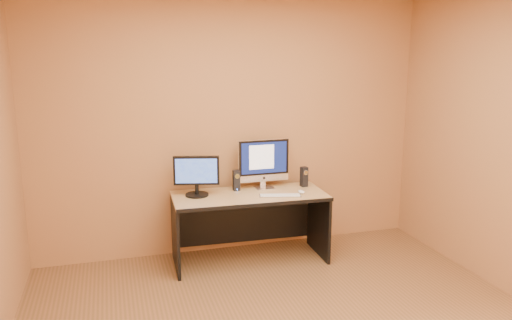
# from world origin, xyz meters

# --- Properties ---
(walls) EXTENTS (4.00, 4.00, 2.60)m
(walls) POSITION_xyz_m (0.00, 0.00, 1.30)
(walls) COLOR #95623C
(walls) RESTS_ON ground
(desk) EXTENTS (1.50, 0.70, 0.68)m
(desk) POSITION_xyz_m (0.06, 1.60, 0.34)
(desk) COLOR #AA8255
(desk) RESTS_ON ground
(imac) EXTENTS (0.53, 0.20, 0.51)m
(imac) POSITION_xyz_m (0.27, 1.77, 0.94)
(imac) COLOR silver
(imac) RESTS_ON desk
(second_monitor) EXTENTS (0.48, 0.32, 0.39)m
(second_monitor) POSITION_xyz_m (-0.43, 1.70, 0.88)
(second_monitor) COLOR black
(second_monitor) RESTS_ON desk
(speaker_left) EXTENTS (0.06, 0.07, 0.20)m
(speaker_left) POSITION_xyz_m (-0.02, 1.78, 0.78)
(speaker_left) COLOR black
(speaker_left) RESTS_ON desk
(speaker_right) EXTENTS (0.07, 0.08, 0.20)m
(speaker_right) POSITION_xyz_m (0.68, 1.73, 0.78)
(speaker_right) COLOR black
(speaker_right) RESTS_ON desk
(keyboard) EXTENTS (0.41, 0.20, 0.02)m
(keyboard) POSITION_xyz_m (0.32, 1.45, 0.69)
(keyboard) COLOR #B1B1B6
(keyboard) RESTS_ON desk
(mouse) EXTENTS (0.06, 0.10, 0.03)m
(mouse) POSITION_xyz_m (0.56, 1.49, 0.70)
(mouse) COLOR silver
(mouse) RESTS_ON desk
(cable_a) EXTENTS (0.08, 0.19, 0.01)m
(cable_a) POSITION_xyz_m (0.32, 1.86, 0.69)
(cable_a) COLOR black
(cable_a) RESTS_ON desk
(cable_b) EXTENTS (0.08, 0.15, 0.01)m
(cable_b) POSITION_xyz_m (0.25, 1.88, 0.69)
(cable_b) COLOR black
(cable_b) RESTS_ON desk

